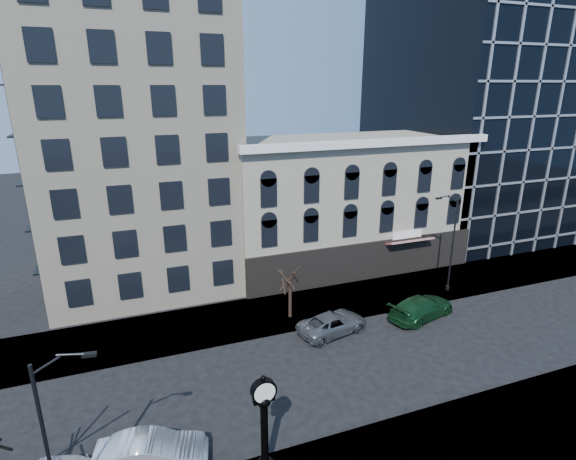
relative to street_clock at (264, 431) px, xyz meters
name	(u,v)px	position (x,y,z in m)	size (l,w,h in m)	color
ground	(280,382)	(2.85, 6.02, -2.44)	(160.00, 160.00, 0.00)	black
sidewalk_far	(244,318)	(2.85, 14.02, -2.38)	(160.00, 6.00, 0.12)	gray
cream_tower	(125,50)	(-3.27, 24.90, 16.87)	(15.90, 15.40, 42.50)	beige
victorian_row	(342,202)	(14.85, 21.91, 3.55)	(22.60, 11.19, 12.50)	gray
glass_office	(481,109)	(34.85, 26.92, 11.56)	(20.00, 20.15, 28.00)	black
street_clock	(264,431)	(0.00, 0.00, 0.00)	(1.17, 1.17, 5.14)	black
street_lamp_near	(56,401)	(-7.60, -0.07, 3.78)	(2.09, 0.53, 8.09)	black
street_lamp_far	(450,218)	(19.64, 12.57, 4.08)	(2.20, 0.34, 8.48)	black
bare_tree_far	(290,274)	(6.11, 12.95, 1.11)	(2.66, 2.66, 4.56)	#2E2017
car_near_b	(152,453)	(-4.70, 2.19, -1.62)	(1.76, 5.03, 1.66)	silver
car_far_a	(333,323)	(8.18, 9.96, -1.73)	(2.39, 5.17, 1.44)	#595B60
car_far_b	(422,307)	(15.39, 9.59, -1.62)	(2.31, 5.68, 1.65)	#143F1E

